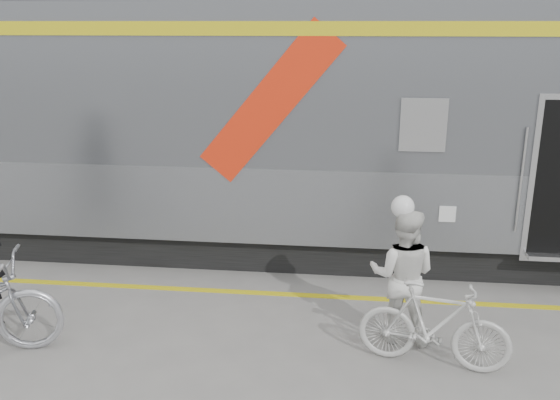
# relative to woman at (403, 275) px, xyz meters

# --- Properties ---
(ground) EXTENTS (90.00, 90.00, 0.00)m
(ground) POSITION_rel_woman_xyz_m (-1.41, -1.17, -0.79)
(ground) COLOR slate
(ground) RESTS_ON ground
(train) EXTENTS (24.00, 3.17, 4.10)m
(train) POSITION_rel_woman_xyz_m (0.11, 3.02, 1.27)
(train) COLOR black
(train) RESTS_ON ground
(safety_strip) EXTENTS (24.00, 0.12, 0.01)m
(safety_strip) POSITION_rel_woman_xyz_m (-1.41, 0.98, -0.78)
(safety_strip) COLOR gold
(safety_strip) RESTS_ON ground
(woman) EXTENTS (0.87, 0.73, 1.58)m
(woman) POSITION_rel_woman_xyz_m (0.00, 0.00, 0.00)
(woman) COLOR white
(woman) RESTS_ON ground
(bicycle_right) EXTENTS (1.65, 0.75, 0.96)m
(bicycle_right) POSITION_rel_woman_xyz_m (0.30, -0.55, -0.31)
(bicycle_right) COLOR #B9B9B5
(bicycle_right) RESTS_ON ground
(helmet_woman) EXTENTS (0.25, 0.25, 0.25)m
(helmet_woman) POSITION_rel_woman_xyz_m (0.00, 0.00, 0.92)
(helmet_woman) COLOR white
(helmet_woman) RESTS_ON woman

